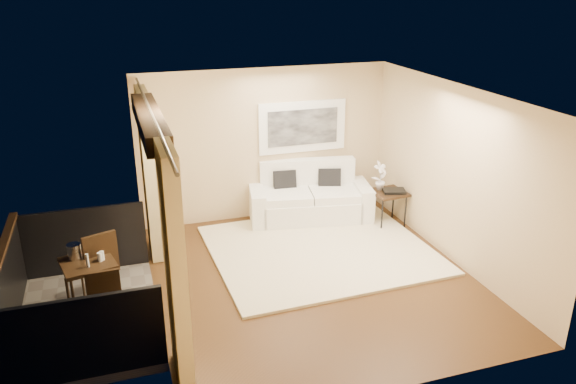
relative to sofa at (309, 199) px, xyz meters
name	(u,v)px	position (x,y,z in m)	size (l,w,h in m)	color
floor	(313,278)	(-0.70, -2.10, -0.37)	(5.00, 5.00, 0.00)	#4C3016
room_shell	(149,121)	(-2.83, -2.10, 2.15)	(5.00, 6.40, 5.00)	white
balcony	(72,306)	(-4.01, -2.10, -0.19)	(1.81, 2.60, 1.17)	#605B56
curtains	(159,212)	(-2.81, -2.10, 0.97)	(0.16, 4.80, 2.64)	#D4BF82
artwork	(303,127)	(-0.01, 0.37, 1.25)	(1.62, 0.07, 0.92)	white
rug	(320,249)	(-0.29, -1.30, -0.34)	(3.39, 2.96, 0.04)	beige
sofa	(309,199)	(0.00, 0.00, 0.00)	(2.28, 1.29, 1.04)	white
side_table	(389,195)	(1.23, -0.68, 0.19)	(0.62, 0.62, 0.62)	black
tray	(394,191)	(1.30, -0.74, 0.27)	(0.38, 0.28, 0.05)	black
orchid	(380,176)	(1.11, -0.56, 0.51)	(0.28, 0.19, 0.52)	white
bistro_table	(88,267)	(-3.75, -2.04, 0.30)	(0.76, 0.76, 0.74)	black
balcony_chair_far	(100,261)	(-3.62, -1.79, 0.24)	(0.57, 0.57, 1.03)	black
balcony_chair_near	(106,303)	(-3.57, -2.76, 0.16)	(0.40, 0.41, 0.91)	black
ice_bucket	(74,251)	(-3.90, -1.89, 0.48)	(0.18, 0.18, 0.20)	silver
candle	(93,253)	(-3.68, -1.89, 0.41)	(0.06, 0.06, 0.07)	#F54115
vase	(87,260)	(-3.74, -2.18, 0.47)	(0.04, 0.04, 0.18)	white
glass_a	(100,257)	(-3.59, -2.07, 0.44)	(0.06, 0.06, 0.12)	white
glass_b	(102,256)	(-3.57, -2.04, 0.44)	(0.06, 0.06, 0.12)	white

